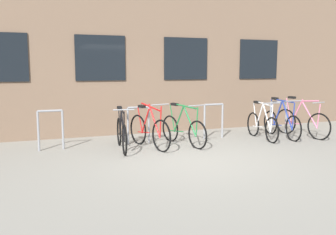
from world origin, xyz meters
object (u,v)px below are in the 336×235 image
at_px(bicycle_red, 149,131).
at_px(bicycle_black, 122,133).
at_px(bicycle_pink, 302,122).
at_px(bicycle_white, 262,125).
at_px(bicycle_green, 183,129).
at_px(bicycle_blue, 281,123).

relative_size(bicycle_red, bicycle_black, 0.99).
bearing_deg(bicycle_pink, bicycle_black, 178.85).
distance_m(bicycle_red, bicycle_white, 3.00).
relative_size(bicycle_green, bicycle_blue, 0.98).
relative_size(bicycle_blue, bicycle_red, 1.03).
xyz_separation_m(bicycle_green, bicycle_red, (-0.84, -0.02, 0.02)).
bearing_deg(bicycle_white, bicycle_red, 179.34).
xyz_separation_m(bicycle_green, bicycle_white, (2.15, -0.05, -0.01)).
bearing_deg(bicycle_black, bicycle_green, 0.34).
xyz_separation_m(bicycle_pink, bicycle_white, (-1.19, 0.05, -0.02)).
bearing_deg(bicycle_pink, bicycle_blue, 171.39).
distance_m(bicycle_black, bicycle_white, 3.63).
bearing_deg(bicycle_pink, bicycle_green, 178.20).
relative_size(bicycle_green, bicycle_pink, 0.97).
bearing_deg(bicycle_blue, bicycle_green, 179.62).
distance_m(bicycle_green, bicycle_white, 2.15).
bearing_deg(bicycle_black, bicycle_red, -0.93).
height_order(bicycle_green, bicycle_black, bicycle_green).
bearing_deg(bicycle_red, bicycle_blue, 0.01).
bearing_deg(bicycle_white, bicycle_pink, -2.47).
bearing_deg(bicycle_white, bicycle_black, 179.29).
height_order(bicycle_green, bicycle_red, bicycle_red).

